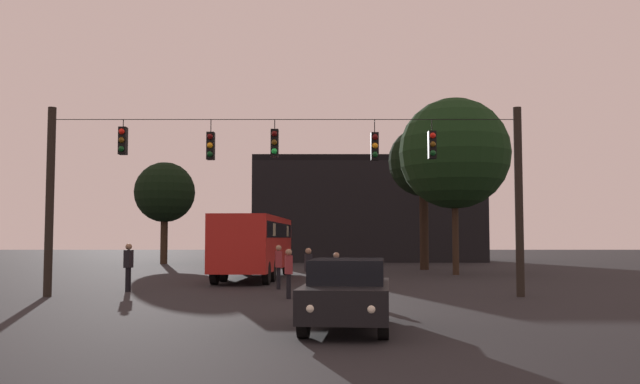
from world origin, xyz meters
name	(u,v)px	position (x,y,z in m)	size (l,w,h in m)	color
ground_plane	(291,281)	(0.00, 24.50, 0.00)	(168.00, 168.00, 0.00)	black
overhead_signal_span	(282,181)	(-0.02, 16.20, 3.92)	(16.33, 0.44, 6.49)	black
city_bus	(253,241)	(-1.95, 26.29, 1.87)	(3.07, 11.11, 3.00)	#B21E19
car_near_right	(345,292)	(1.82, 8.06, 0.80)	(2.23, 4.47, 1.52)	black
pedestrian_crossing_left	(276,264)	(-0.40, 19.64, 0.97)	(0.29, 0.39, 1.71)	black
pedestrian_crossing_center	(286,271)	(0.19, 15.51, 0.92)	(0.28, 0.39, 1.63)	black
pedestrian_crossing_right	(126,264)	(-5.92, 18.44, 1.02)	(0.29, 0.39, 1.78)	black
pedestrian_near_bus	(306,268)	(0.81, 17.11, 0.92)	(0.29, 0.39, 1.64)	black
pedestrian_trailing	(334,272)	(1.76, 15.77, 0.84)	(0.24, 0.36, 1.51)	black
corner_building	(365,210)	(5.30, 52.22, 4.41)	(19.27, 8.44, 8.82)	black
tree_left_silhouette	(452,154)	(8.58, 29.98, 6.61)	(6.08, 6.08, 9.66)	#2D2116
tree_behind_building	(163,193)	(-10.81, 45.46, 5.49)	(4.66, 4.66, 7.86)	#2D2116
tree_right_far	(421,163)	(7.79, 35.90, 6.77)	(4.45, 4.45, 9.07)	black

